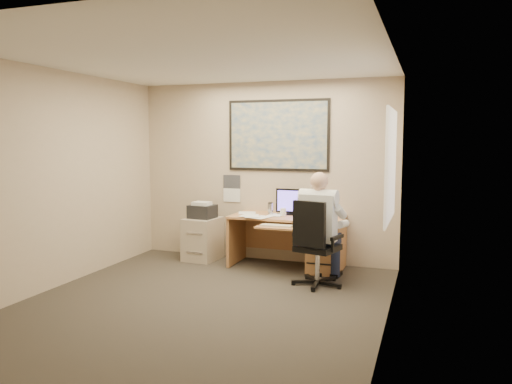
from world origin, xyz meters
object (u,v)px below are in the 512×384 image
(filing_cabinet, at_px, (203,235))
(person, at_px, (318,229))
(desk, at_px, (310,239))
(office_chair, at_px, (318,261))

(filing_cabinet, bearing_deg, person, -15.01)
(desk, distance_m, office_chair, 0.85)
(filing_cabinet, xyz_separation_m, office_chair, (1.97, -0.81, -0.06))
(desk, height_order, person, person)
(filing_cabinet, height_order, person, person)
(desk, relative_size, filing_cabinet, 1.78)
(office_chair, relative_size, person, 0.76)
(desk, bearing_deg, office_chair, -70.50)
(office_chair, bearing_deg, desk, 124.75)
(desk, relative_size, office_chair, 1.46)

